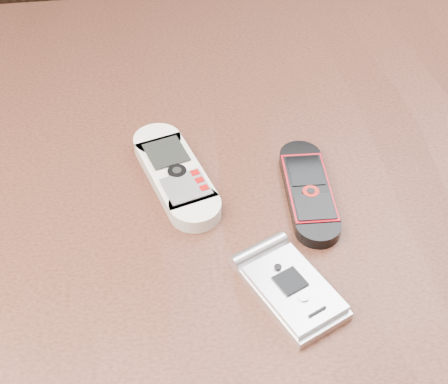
{
  "coord_description": "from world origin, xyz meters",
  "views": [
    {
      "loc": [
        -0.05,
        -0.4,
        1.16
      ],
      "look_at": [
        0.01,
        0.0,
        0.76
      ],
      "focal_mm": 50.0,
      "sensor_mm": 36.0,
      "label": 1
    }
  ],
  "objects_px": {
    "table": "(219,272)",
    "nokia_white": "(175,174)",
    "nokia_black_red": "(308,190)",
    "motorola_razr": "(292,289)"
  },
  "relations": [
    {
      "from": "nokia_white",
      "to": "nokia_black_red",
      "type": "bearing_deg",
      "value": -33.84
    },
    {
      "from": "nokia_black_red",
      "to": "nokia_white",
      "type": "bearing_deg",
      "value": 165.61
    },
    {
      "from": "motorola_razr",
      "to": "table",
      "type": "bearing_deg",
      "value": 86.52
    },
    {
      "from": "table",
      "to": "nokia_black_red",
      "type": "relative_size",
      "value": 9.23
    },
    {
      "from": "table",
      "to": "motorola_razr",
      "type": "xyz_separation_m",
      "value": [
        0.04,
        -0.11,
        0.11
      ]
    },
    {
      "from": "nokia_white",
      "to": "motorola_razr",
      "type": "bearing_deg",
      "value": -77.35
    },
    {
      "from": "table",
      "to": "nokia_white",
      "type": "distance_m",
      "value": 0.12
    },
    {
      "from": "table",
      "to": "motorola_razr",
      "type": "bearing_deg",
      "value": -68.3
    },
    {
      "from": "nokia_white",
      "to": "nokia_black_red",
      "type": "relative_size",
      "value": 1.11
    },
    {
      "from": "nokia_white",
      "to": "motorola_razr",
      "type": "distance_m",
      "value": 0.16
    }
  ]
}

